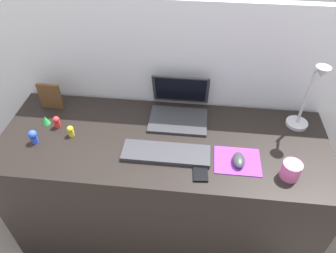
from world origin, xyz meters
name	(u,v)px	position (x,y,z in m)	size (l,w,h in m)	color
ground_plane	(164,221)	(0.00, 0.00, 0.00)	(6.00, 6.00, 0.00)	slate
back_wall	(170,110)	(0.00, 0.34, 0.65)	(2.83, 0.05, 1.31)	silver
desk	(164,186)	(0.00, 0.00, 0.37)	(1.63, 0.61, 0.74)	black
laptop	(179,106)	(0.06, 0.21, 0.79)	(0.30, 0.27, 0.21)	#333338
keyboard	(166,153)	(0.03, -0.10, 0.75)	(0.41, 0.13, 0.02)	#333338
mousepad	(237,161)	(0.36, -0.10, 0.74)	(0.21, 0.17, 0.00)	purple
mouse	(239,160)	(0.36, -0.11, 0.76)	(0.06, 0.10, 0.03)	#333338
cell_phone	(200,170)	(0.19, -0.18, 0.74)	(0.06, 0.13, 0.01)	black
desk_lamp	(308,99)	(0.67, 0.16, 0.93)	(0.11, 0.16, 0.39)	#B7B7BC
picture_frame	(50,96)	(-0.63, 0.19, 0.81)	(0.12, 0.02, 0.15)	brown
coffee_mug	(291,170)	(0.58, -0.17, 0.78)	(0.08, 0.08, 0.08)	pink
toy_figurine_green	(45,120)	(-0.62, 0.05, 0.76)	(0.04, 0.04, 0.05)	green
toy_figurine_blue	(33,136)	(-0.62, -0.08, 0.78)	(0.04, 0.04, 0.07)	blue
toy_figurine_red	(57,122)	(-0.55, 0.04, 0.77)	(0.03, 0.03, 0.07)	red
toy_figurine_yellow	(71,131)	(-0.46, -0.02, 0.77)	(0.03, 0.03, 0.06)	yellow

